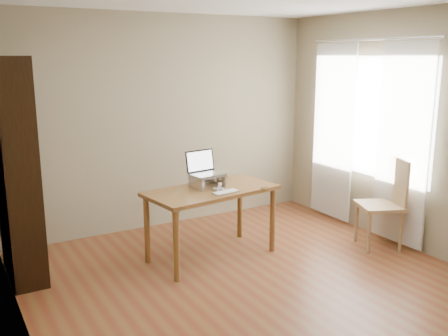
% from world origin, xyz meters
% --- Properties ---
extents(room, '(4.04, 4.54, 2.64)m').
position_xyz_m(room, '(0.03, 0.01, 1.30)').
color(room, brown).
rests_on(room, ground).
extents(bookshelf, '(0.30, 0.90, 2.10)m').
position_xyz_m(bookshelf, '(-1.83, 1.55, 1.05)').
color(bookshelf, black).
rests_on(bookshelf, ground).
extents(curtains, '(0.03, 1.90, 2.25)m').
position_xyz_m(curtains, '(1.92, 0.80, 1.17)').
color(curtains, white).
rests_on(curtains, ground).
extents(desk, '(1.43, 0.85, 0.75)m').
position_xyz_m(desk, '(-0.04, 1.00, 0.65)').
color(desk, brown).
rests_on(desk, ground).
extents(laptop_stand, '(0.32, 0.25, 0.13)m').
position_xyz_m(laptop_stand, '(-0.04, 1.08, 0.83)').
color(laptop_stand, silver).
rests_on(laptop_stand, desk).
extents(laptop, '(0.37, 0.33, 0.24)m').
position_xyz_m(laptop, '(-0.04, 1.15, 0.94)').
color(laptop, silver).
rests_on(laptop, laptop_stand).
extents(keyboard, '(0.30, 0.16, 0.02)m').
position_xyz_m(keyboard, '(0.00, 0.78, 0.76)').
color(keyboard, silver).
rests_on(keyboard, desk).
extents(coaster, '(0.10, 0.10, 0.01)m').
position_xyz_m(coaster, '(0.45, 0.73, 0.75)').
color(coaster, '#4F3A1B').
rests_on(coaster, desk).
extents(cat, '(0.24, 0.47, 0.14)m').
position_xyz_m(cat, '(-0.02, 1.12, 0.81)').
color(cat, '#4E463D').
rests_on(cat, desk).
extents(chair, '(0.59, 0.59, 1.01)m').
position_xyz_m(chair, '(1.78, 0.32, 0.55)').
color(chair, tan).
rests_on(chair, ground).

